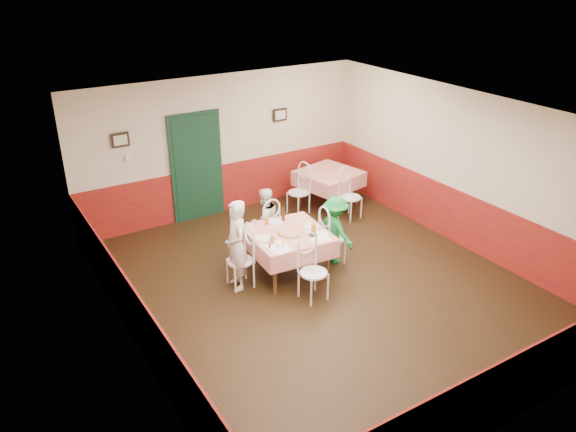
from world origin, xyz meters
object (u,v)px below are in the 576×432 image
glass_b (314,228)px  diner_far (265,220)px  chair_right (332,238)px  glass_a (272,240)px  wallet (313,235)px  chair_near (314,273)px  second_table (328,189)px  chair_second_a (298,193)px  beer_bottle (283,215)px  chair_far (266,229)px  pizza (291,232)px  diner_left (236,245)px  glass_c (267,221)px  chair_left (240,261)px  chair_second_b (350,197)px  main_table (288,253)px  diner_right (335,230)px

glass_b → diner_far: size_ratio=0.13×
chair_right → glass_b: (-0.50, -0.16, 0.39)m
glass_a → wallet: glass_a is taller
glass_b → chair_near: bearing=-123.6°
second_table → chair_second_a: 0.75m
beer_bottle → wallet: size_ratio=2.02×
chair_far → chair_near: same height
pizza → diner_far: diner_far is taller
wallet → diner_left: size_ratio=0.07×
glass_a → diner_left: diner_left is taller
wallet → chair_near: bearing=-118.3°
glass_c → chair_left: bearing=-152.1°
chair_second_a → glass_a: chair_second_a is taller
chair_second_b → beer_bottle: 2.22m
glass_b → chair_right: bearing=17.9°
chair_near → wallet: size_ratio=8.18×
chair_second_a → pizza: bearing=-47.6°
chair_far → wallet: bearing=93.4°
chair_left → chair_second_b: (3.04, 1.13, 0.00)m
chair_second_a → wallet: bearing=-39.5°
main_table → glass_b: bearing=-33.8°
second_table → chair_near: (-2.26, -2.79, 0.08)m
second_table → diner_right: (-1.30, -2.02, 0.22)m
wallet → diner_right: 0.69m
chair_left → beer_bottle: 1.15m
beer_bottle → chair_far: bearing=102.3°
main_table → pizza: (0.03, -0.05, 0.40)m
main_table → wallet: size_ratio=11.09×
second_table → diner_far: size_ratio=0.94×
chair_left → glass_c: size_ratio=7.08×
chair_far → glass_c: chair_far is taller
chair_near → diner_far: 1.76m
chair_left → glass_a: (0.44, -0.26, 0.37)m
chair_far → chair_second_a: 1.76m
main_table → wallet: 0.58m
pizza → wallet: bearing=-47.5°
glass_b → diner_right: bearing=16.0°
chair_far → diner_left: 1.27m
chair_left → glass_c: (0.70, 0.37, 0.37)m
glass_b → glass_c: bearing=126.2°
second_table → glass_a: size_ratio=8.95×
chair_left → chair_near: 1.20m
diner_left → chair_left: bearing=95.5°
glass_a → diner_right: (1.30, 0.13, -0.22)m
chair_second_a → glass_b: bearing=-39.0°
chair_far → glass_b: glass_b is taller
diner_left → diner_far: (0.97, 0.83, -0.14)m
main_table → second_table: (2.19, 1.94, 0.00)m
second_table → chair_right: size_ratio=1.24×
glass_c → diner_left: diner_left is taller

